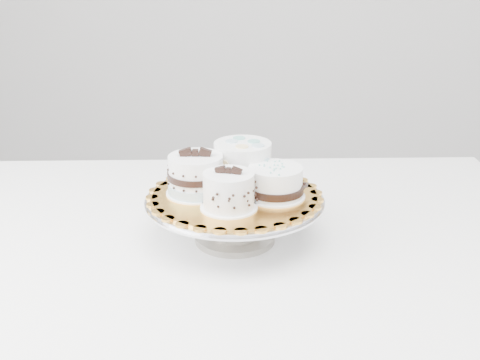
# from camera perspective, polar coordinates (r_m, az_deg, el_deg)

# --- Properties ---
(table) EXTENTS (1.41, 1.06, 0.75)m
(table) POSITION_cam_1_polar(r_m,az_deg,el_deg) (1.24, 0.15, -7.59)
(table) COLOR white
(table) RESTS_ON floor
(cake_stand) EXTENTS (0.34, 0.34, 0.09)m
(cake_stand) POSITION_cam_1_polar(r_m,az_deg,el_deg) (1.14, -0.50, -2.90)
(cake_stand) COLOR gray
(cake_stand) RESTS_ON table
(cake_board) EXTENTS (0.31, 0.31, 0.00)m
(cake_board) POSITION_cam_1_polar(r_m,az_deg,el_deg) (1.13, -0.51, -1.46)
(cake_board) COLOR orange
(cake_board) RESTS_ON cake_stand
(cake_swirl) EXTENTS (0.10, 0.10, 0.08)m
(cake_swirl) POSITION_cam_1_polar(r_m,az_deg,el_deg) (1.06, -1.07, -1.12)
(cake_swirl) COLOR white
(cake_swirl) RESTS_ON cake_board
(cake_banded) EXTENTS (0.11, 0.11, 0.09)m
(cake_banded) POSITION_cam_1_polar(r_m,az_deg,el_deg) (1.12, -4.19, 0.34)
(cake_banded) COLOR white
(cake_banded) RESTS_ON cake_board
(cake_dots) EXTENTS (0.13, 0.13, 0.08)m
(cake_dots) POSITION_cam_1_polar(r_m,az_deg,el_deg) (1.17, 0.25, 1.67)
(cake_dots) COLOR white
(cake_dots) RESTS_ON cake_board
(cake_ribbon) EXTENTS (0.13, 0.13, 0.06)m
(cake_ribbon) POSITION_cam_1_polar(r_m,az_deg,el_deg) (1.11, 3.42, -0.28)
(cake_ribbon) COLOR white
(cake_ribbon) RESTS_ON cake_board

